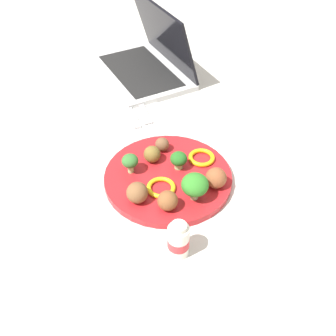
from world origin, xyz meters
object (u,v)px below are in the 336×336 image
pepper_ring_back_right (161,187)px  meatball_near_rim (137,193)px  meatball_mid_right (162,144)px  yogurt_bottle (178,240)px  broccoli_floret_mid_right (195,185)px  meatball_far_rim (216,178)px  broccoli_floret_center (179,159)px  broccoli_floret_near_rim (130,161)px  knife (131,113)px  plate (168,177)px  laptop (147,62)px  meatball_center (152,154)px  pepper_ring_near_rim (202,158)px  fork (145,112)px  napkin (138,113)px  meatball_back_right (168,201)px

pepper_ring_back_right → meatball_near_rim: bearing=-69.9°
meatball_mid_right → yogurt_bottle: 0.28m
pepper_ring_back_right → yogurt_bottle: bearing=-1.4°
broccoli_floret_mid_right → meatball_far_rim: (-0.02, 0.05, -0.01)m
broccoli_floret_center → pepper_ring_back_right: size_ratio=0.68×
broccoli_floret_near_rim → knife: 0.24m
plate → laptop: laptop is taller
knife → laptop: size_ratio=0.40×
meatball_center → laptop: (-0.42, 0.08, 0.00)m
pepper_ring_near_rim → fork: (-0.23, -0.09, -0.01)m
broccoli_floret_mid_right → meatball_near_rim: broccoli_floret_mid_right is taller
broccoli_floret_center → meatball_near_rim: meatball_near_rim is taller
broccoli_floret_near_rim → pepper_ring_near_rim: 0.17m
meatball_mid_right → pepper_ring_near_rim: 0.10m
meatball_near_rim → napkin: meatball_near_rim is taller
meatball_mid_right → meatball_back_right: bearing=-9.9°
broccoli_floret_near_rim → knife: bearing=169.7°
yogurt_bottle → pepper_ring_near_rim: bearing=152.8°
napkin → yogurt_bottle: bearing=-1.4°
meatball_center → pepper_ring_back_right: (0.09, -0.00, -0.01)m
fork → laptop: bearing=166.4°
broccoli_floret_mid_right → meatball_back_right: bearing=-77.2°
broccoli_floret_center → pepper_ring_near_rim: size_ratio=0.69×
laptop → meatball_far_rim: bearing=4.0°
meatball_center → pepper_ring_back_right: size_ratio=0.62×
broccoli_floret_mid_right → pepper_ring_back_right: 0.08m
laptop → fork: bearing=-13.6°
pepper_ring_near_rim → knife: size_ratio=0.41×
plate → meatball_mid_right: meatball_mid_right is taller
broccoli_floret_near_rim → broccoli_floret_mid_right: size_ratio=0.77×
broccoli_floret_near_rim → yogurt_bottle: size_ratio=0.60×
broccoli_floret_center → meatball_far_rim: meatball_far_rim is taller
fork → pepper_ring_back_right: bearing=-5.0°
yogurt_bottle → meatball_far_rim: bearing=139.0°
broccoli_floret_mid_right → laptop: laptop is taller
broccoli_floret_mid_right → meatball_center: bearing=-156.5°
plate → meatball_near_rim: 0.10m
fork → knife: same height
meatball_back_right → pepper_ring_back_right: size_ratio=0.68×
plate → laptop: bearing=173.7°
pepper_ring_near_rim → broccoli_floret_near_rim: bearing=-89.1°
napkin → pepper_ring_near_rim: bearing=23.6°
broccoli_floret_mid_right → meatball_mid_right: size_ratio=1.84×
fork → knife: (-0.00, -0.04, -0.00)m
meatball_back_right → pepper_ring_near_rim: 0.17m
meatball_back_right → meatball_mid_right: meatball_back_right is taller
broccoli_floret_center → meatball_center: size_ratio=1.09×
plate → knife: 0.27m
broccoli_floret_mid_right → broccoli_floret_center: bearing=-175.7°
yogurt_bottle → meatball_back_right: bearing=177.4°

